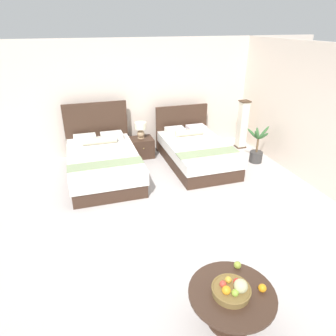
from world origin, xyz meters
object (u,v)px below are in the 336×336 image
Objects in this scene: bed_near_window at (103,162)px; coffee_table at (231,299)px; bed_near_corner at (196,151)px; loose_apple at (237,265)px; floor_lamp_corner at (242,125)px; potted_palm at (256,152)px; table_lamp at (141,128)px; fruit_bowl at (232,289)px; nightstand at (142,147)px; loose_orange at (262,288)px.

bed_near_window is 3.95m from coffee_table.
loose_apple is (-0.94, -3.56, 0.17)m from bed_near_corner.
floor_lamp_corner is (2.40, 4.13, 0.13)m from loose_apple.
loose_apple is at bearing -104.85° from bed_near_corner.
bed_near_corner is 3.68m from loose_apple.
bed_near_corner is at bearing 166.13° from potted_palm.
floor_lamp_corner is at bearing 59.83° from loose_apple.
potted_palm reaches higher than loose_apple.
fruit_bowl is (-0.11, -4.63, -0.20)m from table_lamp.
table_lamp is at bearing 88.82° from coffee_table.
fruit_bowl is at bearing -126.92° from loose_apple.
bed_near_window is 2.03m from bed_near_corner.
bed_near_corner is at bearing -158.44° from floor_lamp_corner.
floor_lamp_corner reaches higher than potted_palm.
potted_palm is (-0.12, -0.91, -0.34)m from floor_lamp_corner.
coffee_table is 0.76× the size of floor_lamp_corner.
potted_palm is at bearing -5.75° from bed_near_window.
nightstand is at bearing 88.82° from coffee_table.
table_lamp is at bearing 92.47° from loose_orange.
loose_orange is (0.08, -0.37, 0.00)m from loose_apple.
nightstand is 2.56m from floor_lamp_corner.
loose_orange is (0.30, -0.07, 0.14)m from coffee_table.
fruit_bowl is 4.34m from potted_palm.
potted_palm is (2.52, 3.53, -0.24)m from fruit_bowl.
bed_near_corner reaches higher than potted_palm.
floor_lamp_corner reaches higher than table_lamp.
table_lamp is 0.44× the size of potted_palm.
bed_near_window is 4.12× the size of nightstand.
fruit_bowl is 4.70× the size of loose_orange.
loose_apple reaches higher than coffee_table.
coffee_table is 1.06× the size of potted_palm.
coffee_table is 0.39m from loose_apple.
table_lamp is 2.68m from potted_palm.
bed_near_window is at bearing 102.49° from fruit_bowl.
bed_near_window is 3.97m from fruit_bowl.
bed_near_window is at bearing -170.76° from floor_lamp_corner.
loose_orange reaches higher than nightstand.
table_lamp is 4.70m from loose_orange.
table_lamp is 4.63m from coffee_table.
floor_lamp_corner is (2.52, -0.17, 0.37)m from nightstand.
loose_orange is (0.20, -4.69, -0.22)m from table_lamp.
fruit_bowl is 0.34× the size of floor_lamp_corner.
bed_near_window is 25.78× the size of loose_orange.
loose_orange is (0.31, -0.06, -0.02)m from fruit_bowl.
bed_near_window is 1.22m from nightstand.
coffee_table is at bearing 48.37° from fruit_bowl.
coffee_table is at bearing -125.42° from potted_palm.
bed_near_window is 1.29m from table_lamp.
fruit_bowl is 0.39m from loose_apple.
coffee_table is at bearing -91.18° from table_lamp.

